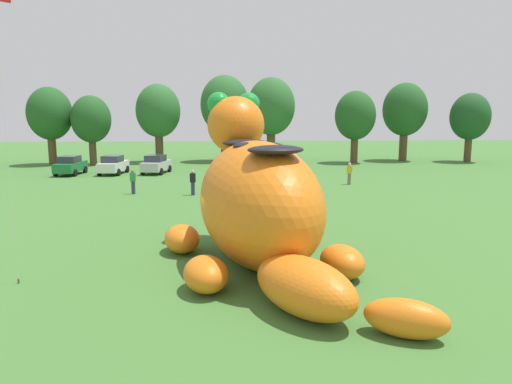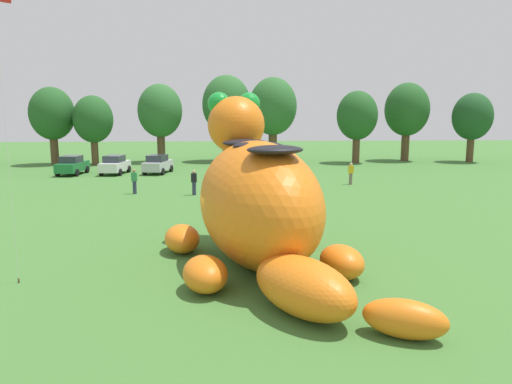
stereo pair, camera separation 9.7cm
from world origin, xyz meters
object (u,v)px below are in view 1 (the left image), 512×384
(giant_inflatable_creature, at_px, (259,201))
(car_green, at_px, (70,165))
(car_white, at_px, (113,165))
(car_silver, at_px, (156,164))
(spectator_wandering, at_px, (231,171))
(spectator_mid_field, at_px, (193,183))
(spectator_by_cars, at_px, (133,182))
(spectator_near_inflatable, at_px, (349,174))

(giant_inflatable_creature, distance_m, car_green, 30.86)
(car_white, xyz_separation_m, car_silver, (3.84, 0.28, 0.00))
(spectator_wandering, bearing_deg, spectator_mid_field, -111.80)
(spectator_by_cars, bearing_deg, car_silver, 90.05)
(car_white, bearing_deg, spectator_mid_field, -56.37)
(giant_inflatable_creature, distance_m, spectator_wandering, 21.88)
(car_silver, distance_m, spectator_by_cars, 11.48)
(spectator_mid_field, bearing_deg, spectator_wandering, 68.20)
(car_white, bearing_deg, car_green, -177.52)
(giant_inflatable_creature, bearing_deg, car_white, 112.58)
(giant_inflatable_creature, height_order, spectator_wandering, giant_inflatable_creature)
(car_silver, relative_size, spectator_mid_field, 2.54)
(car_white, bearing_deg, giant_inflatable_creature, -67.42)
(giant_inflatable_creature, height_order, car_silver, giant_inflatable_creature)
(car_silver, height_order, spectator_by_cars, car_silver)
(car_white, xyz_separation_m, spectator_mid_field, (7.96, -11.97, -0.01))
(spectator_near_inflatable, bearing_deg, spectator_mid_field, -161.06)
(spectator_near_inflatable, distance_m, spectator_by_cars, 16.30)
(spectator_by_cars, bearing_deg, car_white, 108.96)
(car_white, bearing_deg, spectator_wandering, -26.27)
(spectator_by_cars, bearing_deg, spectator_near_inflatable, 11.69)
(car_white, height_order, spectator_by_cars, car_white)
(giant_inflatable_creature, xyz_separation_m, car_silver, (-7.42, 27.35, -1.45))
(spectator_by_cars, bearing_deg, spectator_mid_field, -10.51)
(giant_inflatable_creature, relative_size, car_silver, 2.69)
(car_green, distance_m, spectator_mid_field, 16.65)
(giant_inflatable_creature, relative_size, spectator_wandering, 6.85)
(car_silver, relative_size, spectator_wandering, 2.54)
(giant_inflatable_creature, height_order, spectator_mid_field, giant_inflatable_creature)
(spectator_wandering, bearing_deg, giant_inflatable_creature, -88.40)
(giant_inflatable_creature, height_order, spectator_by_cars, giant_inflatable_creature)
(spectator_near_inflatable, height_order, spectator_by_cars, same)
(car_green, height_order, spectator_near_inflatable, car_green)
(giant_inflatable_creature, xyz_separation_m, spectator_near_inflatable, (8.56, 19.17, -1.46))
(spectator_near_inflatable, xyz_separation_m, spectator_by_cars, (-15.97, -3.30, 0.00))
(car_green, bearing_deg, spectator_near_inflatable, -18.15)
(car_green, xyz_separation_m, spectator_near_inflatable, (23.59, -7.73, -0.01))
(giant_inflatable_creature, xyz_separation_m, car_white, (-11.26, 27.07, -1.45))
(giant_inflatable_creature, bearing_deg, spectator_by_cars, 115.02)
(giant_inflatable_creature, relative_size, spectator_near_inflatable, 6.85)
(car_green, xyz_separation_m, spectator_mid_field, (11.74, -11.80, -0.01))
(car_white, height_order, spectator_wandering, car_white)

